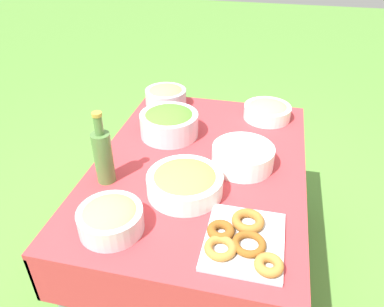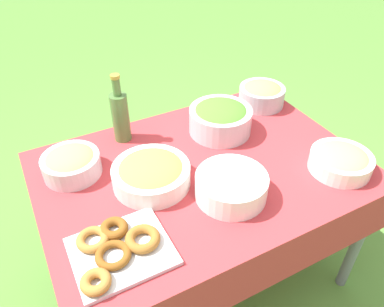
# 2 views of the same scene
# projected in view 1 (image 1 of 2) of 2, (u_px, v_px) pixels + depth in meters

# --- Properties ---
(ground_plane) EXTENTS (14.00, 14.00, 0.00)m
(ground_plane) POSITION_uv_depth(u_px,v_px,m) (198.00, 266.00, 2.09)
(ground_plane) COLOR #568C38
(picnic_table) EXTENTS (1.33, 0.94, 0.71)m
(picnic_table) POSITION_uv_depth(u_px,v_px,m) (200.00, 178.00, 1.75)
(picnic_table) COLOR #B73338
(picnic_table) RESTS_ON ground_plane
(salad_bowl) EXTENTS (0.29, 0.29, 0.14)m
(salad_bowl) POSITION_uv_depth(u_px,v_px,m) (169.00, 122.00, 1.87)
(salad_bowl) COLOR silver
(salad_bowl) RESTS_ON picnic_table
(pasta_bowl) EXTENTS (0.25, 0.25, 0.09)m
(pasta_bowl) POSITION_uv_depth(u_px,v_px,m) (267.00, 110.00, 2.03)
(pasta_bowl) COLOR white
(pasta_bowl) RESTS_ON picnic_table
(donut_platter) EXTENTS (0.32, 0.30, 0.05)m
(donut_platter) POSITION_uv_depth(u_px,v_px,m) (243.00, 240.00, 1.28)
(donut_platter) COLOR silver
(donut_platter) RESTS_ON picnic_table
(plate_stack) EXTENTS (0.27, 0.27, 0.10)m
(plate_stack) POSITION_uv_depth(u_px,v_px,m) (243.00, 157.00, 1.65)
(plate_stack) COLOR white
(plate_stack) RESTS_ON picnic_table
(olive_oil_bottle) EXTENTS (0.08, 0.08, 0.32)m
(olive_oil_bottle) POSITION_uv_depth(u_px,v_px,m) (103.00, 155.00, 1.52)
(olive_oil_bottle) COLOR #4C7238
(olive_oil_bottle) RESTS_ON picnic_table
(bread_bowl) EXTENTS (0.23, 0.23, 0.11)m
(bread_bowl) POSITION_uv_depth(u_px,v_px,m) (110.00, 218.00, 1.32)
(bread_bowl) COLOR silver
(bread_bowl) RESTS_ON picnic_table
(fruit_bowl) EXTENTS (0.23, 0.23, 0.12)m
(fruit_bowl) POSITION_uv_depth(u_px,v_px,m) (166.00, 96.00, 2.15)
(fruit_bowl) COLOR #B2B7BC
(fruit_bowl) RESTS_ON picnic_table
(olive_bowl) EXTENTS (0.31, 0.31, 0.10)m
(olive_bowl) POSITION_uv_depth(u_px,v_px,m) (185.00, 182.00, 1.49)
(olive_bowl) COLOR white
(olive_bowl) RESTS_ON picnic_table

